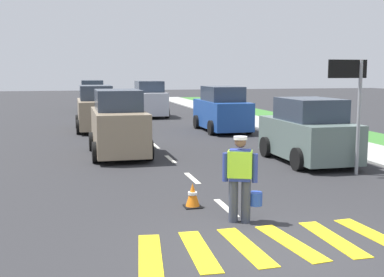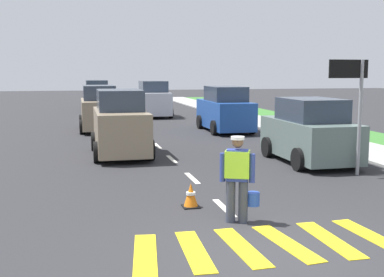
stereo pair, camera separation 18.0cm
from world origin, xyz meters
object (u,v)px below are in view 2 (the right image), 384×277
(road_worker, at_px, (238,175))
(car_parked_curbside, at_px, (309,133))
(lane_direction_sign, at_px, (353,89))
(car_parked_far, at_px, (225,110))
(car_oncoming_lead, at_px, (120,125))
(traffic_cone_near, at_px, (191,195))
(car_oncoming_second, at_px, (99,110))
(car_oncoming_third, at_px, (97,96))
(car_outgoing_far, at_px, (153,100))

(road_worker, distance_m, car_parked_curbside, 6.89)
(lane_direction_sign, xyz_separation_m, car_parked_far, (-0.44, 10.52, -1.40))
(lane_direction_sign, xyz_separation_m, car_oncoming_lead, (-5.95, 4.82, -1.36))
(traffic_cone_near, distance_m, car_oncoming_second, 14.51)
(car_oncoming_third, bearing_deg, traffic_cone_near, -88.08)
(car_parked_curbside, distance_m, car_oncoming_second, 11.90)
(car_parked_curbside, height_order, car_parked_far, car_parked_far)
(car_outgoing_far, distance_m, car_oncoming_second, 7.65)
(road_worker, height_order, car_parked_curbside, car_parked_curbside)
(lane_direction_sign, distance_m, car_outgoing_far, 19.22)
(car_oncoming_third, bearing_deg, car_outgoing_far, -60.69)
(car_outgoing_far, bearing_deg, car_oncoming_lead, -103.05)
(car_oncoming_lead, height_order, car_outgoing_far, car_outgoing_far)
(car_parked_curbside, relative_size, car_oncoming_lead, 0.96)
(car_oncoming_third, bearing_deg, car_parked_far, -68.96)
(traffic_cone_near, xyz_separation_m, car_oncoming_second, (-1.27, 14.44, 0.76))
(car_parked_curbside, xyz_separation_m, car_oncoming_third, (-5.74, 22.80, 0.09))
(car_oncoming_second, bearing_deg, car_oncoming_third, 88.34)
(road_worker, bearing_deg, car_oncoming_third, 93.15)
(traffic_cone_near, xyz_separation_m, car_parked_curbside, (4.84, 4.23, 0.69))
(traffic_cone_near, relative_size, car_oncoming_second, 0.13)
(car_oncoming_lead, distance_m, car_outgoing_far, 14.55)
(road_worker, bearing_deg, car_parked_curbside, 52.55)
(car_oncoming_second, bearing_deg, car_outgoing_far, 61.37)
(car_parked_curbside, distance_m, car_parked_far, 8.46)
(road_worker, distance_m, car_parked_far, 14.48)
(road_worker, relative_size, car_parked_curbside, 0.43)
(road_worker, bearing_deg, traffic_cone_near, 117.52)
(car_oncoming_second, bearing_deg, car_oncoming_lead, -87.06)
(lane_direction_sign, height_order, car_oncoming_lead, lane_direction_sign)
(lane_direction_sign, distance_m, traffic_cone_near, 5.90)
(road_worker, distance_m, car_outgoing_far, 22.46)
(traffic_cone_near, height_order, car_oncoming_lead, car_oncoming_lead)
(car_oncoming_third, bearing_deg, car_parked_curbside, -75.86)
(lane_direction_sign, height_order, car_oncoming_third, lane_direction_sign)
(car_parked_far, xyz_separation_m, car_outgoing_far, (-2.22, 8.46, 0.05))
(traffic_cone_near, height_order, car_outgoing_far, car_outgoing_far)
(traffic_cone_near, relative_size, car_oncoming_lead, 0.13)
(car_parked_curbside, relative_size, car_oncoming_second, 0.94)
(car_parked_curbside, xyz_separation_m, car_oncoming_lead, (-5.73, 2.75, 0.10))
(car_outgoing_far, xyz_separation_m, car_oncoming_second, (-3.67, -6.72, -0.04))
(car_parked_curbside, xyz_separation_m, car_outgoing_far, (-2.44, 16.92, 0.11))
(traffic_cone_near, height_order, car_oncoming_second, car_oncoming_second)
(road_worker, relative_size, car_oncoming_lead, 0.41)
(car_oncoming_second, bearing_deg, traffic_cone_near, -84.96)
(car_parked_curbside, relative_size, car_parked_far, 0.90)
(traffic_cone_near, bearing_deg, car_parked_far, 70.04)
(car_oncoming_lead, xyz_separation_m, car_outgoing_far, (3.28, 14.17, 0.01))
(car_parked_far, bearing_deg, road_worker, -105.89)
(traffic_cone_near, bearing_deg, car_oncoming_second, 95.04)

